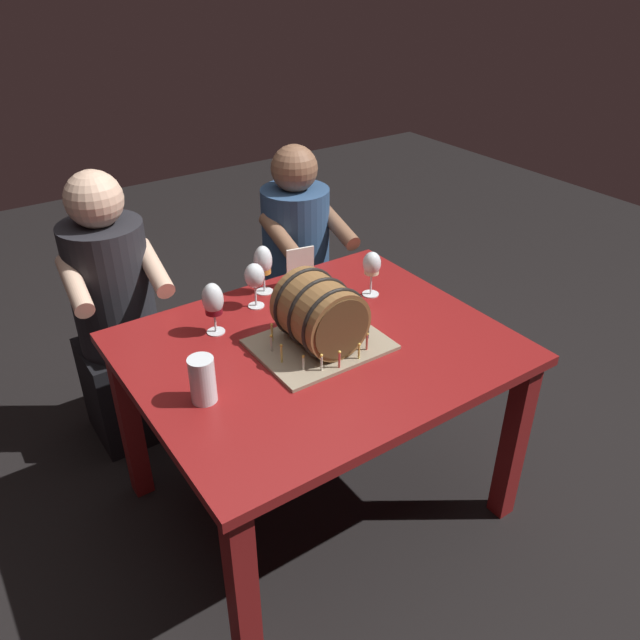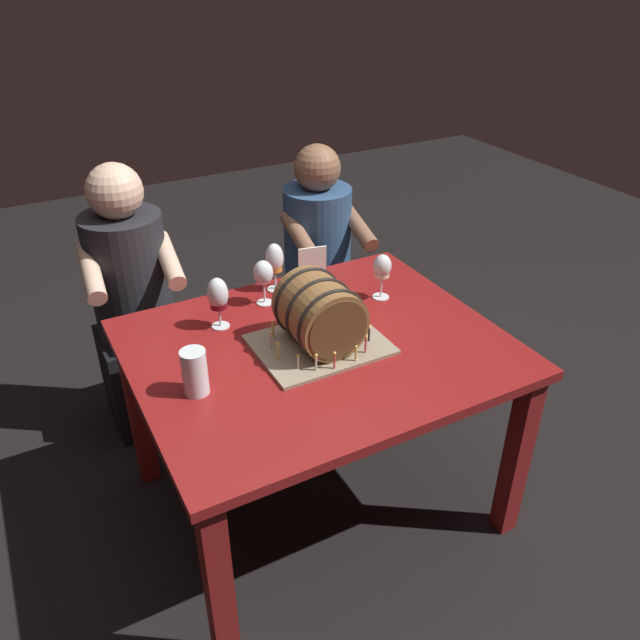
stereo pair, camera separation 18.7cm
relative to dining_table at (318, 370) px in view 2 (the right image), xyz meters
The scene contains 11 objects.
ground_plane 0.62m from the dining_table, ahead, with size 8.00×8.00×0.00m, color black.
dining_table is the anchor object (origin of this frame).
barrel_cake 0.22m from the dining_table, 81.44° to the right, with size 0.42×0.33×0.25m.
wine_glass_white 0.46m from the dining_table, 25.65° to the left, with size 0.07×0.07×0.18m.
wine_glass_red 0.42m from the dining_table, 133.19° to the left, with size 0.07×0.07×0.19m.
wine_glass_empty 0.41m from the dining_table, 97.19° to the left, with size 0.07×0.07×0.17m.
wine_glass_amber 0.48m from the dining_table, 84.83° to the left, with size 0.07×0.07×0.19m.
beer_pint 0.47m from the dining_table, behind, with size 0.08×0.08×0.14m.
menu_card 0.46m from the dining_table, 64.87° to the left, with size 0.11×0.01×0.16m, color silver.
person_seated_left 0.92m from the dining_table, 118.02° to the left, with size 0.38×0.48×1.18m.
person_seated_right 0.92m from the dining_table, 62.00° to the left, with size 0.38×0.47×1.14m.
Camera 2 is at (-0.83, -1.55, 1.88)m, focal length 35.32 mm.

